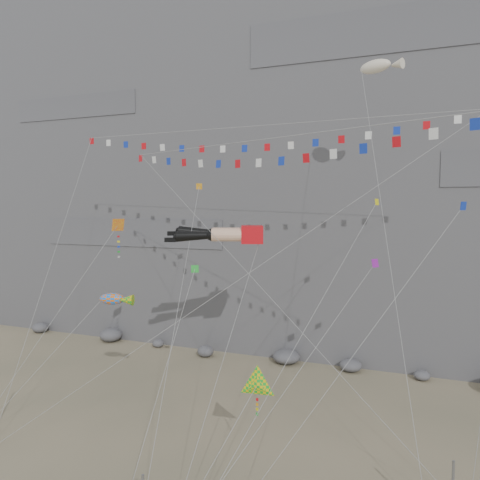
{
  "coord_description": "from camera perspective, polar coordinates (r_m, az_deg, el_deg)",
  "views": [
    {
      "loc": [
        11.5,
        -25.08,
        14.92
      ],
      "look_at": [
        -1.64,
        9.0,
        12.24
      ],
      "focal_mm": 35.0,
      "sensor_mm": 36.0,
      "label": 1
    }
  ],
  "objects": [
    {
      "name": "talus_boulders",
      "position": [
        45.91,
        5.68,
        -14.01
      ],
      "size": [
        60.0,
        3.0,
        1.2
      ],
      "primitive_type": null,
      "color": "slate",
      "rests_on": "ground"
    },
    {
      "name": "legs_kite",
      "position": [
        34.84,
        -1.82,
        0.68
      ],
      "size": [
        7.77,
        16.31,
        19.68
      ],
      "rotation": [
        0.0,
        0.0,
        0.36
      ],
      "color": "red",
      "rests_on": "ground"
    },
    {
      "name": "ground",
      "position": [
        31.37,
        -3.42,
        -24.22
      ],
      "size": [
        120.0,
        120.0,
        0.0
      ],
      "primitive_type": "plane",
      "color": "gray",
      "rests_on": "ground"
    },
    {
      "name": "small_kite_b",
      "position": [
        31.57,
        15.93,
        -3.06
      ],
      "size": [
        7.66,
        13.15,
        18.09
      ],
      "color": "purple",
      "rests_on": "ground"
    },
    {
      "name": "small_kite_e",
      "position": [
        28.25,
        25.07,
        3.03
      ],
      "size": [
        10.71,
        8.92,
        19.8
      ],
      "color": "#132FA9",
      "rests_on": "ground"
    },
    {
      "name": "fish_windsock",
      "position": [
        35.14,
        -15.37,
        -6.96
      ],
      "size": [
        7.29,
        8.04,
        12.15
      ],
      "color": "orange",
      "rests_on": "ground"
    },
    {
      "name": "harlequin_kite",
      "position": [
        36.4,
        -14.69,
        1.73
      ],
      "size": [
        6.62,
        9.25,
        16.7
      ],
      "color": "red",
      "rests_on": "ground"
    },
    {
      "name": "small_kite_c",
      "position": [
        32.29,
        -5.62,
        -3.85
      ],
      "size": [
        1.48,
        10.09,
        14.17
      ],
      "color": "green",
      "rests_on": "ground"
    },
    {
      "name": "flag_banner_lower",
      "position": [
        30.32,
        3.68,
        12.2
      ],
      "size": [
        26.0,
        10.58,
        22.84
      ],
      "color": "red",
      "rests_on": "ground"
    },
    {
      "name": "flag_banner_upper",
      "position": [
        37.09,
        1.9,
        13.69
      ],
      "size": [
        32.08,
        15.14,
        28.21
      ],
      "color": "red",
      "rests_on": "ground"
    },
    {
      "name": "blimp_windsock",
      "position": [
        37.47,
        16.16,
        19.52
      ],
      "size": [
        5.97,
        14.14,
        28.35
      ],
      "color": "white",
      "rests_on": "ground"
    },
    {
      "name": "small_kite_d",
      "position": [
        33.26,
        15.88,
        3.61
      ],
      "size": [
        7.13,
        16.0,
        22.61
      ],
      "color": "yellow",
      "rests_on": "ground"
    },
    {
      "name": "delta_kite",
      "position": [
        26.46,
        2.07,
        -17.31
      ],
      "size": [
        3.32,
        5.49,
        7.59
      ],
      "color": "yellow",
      "rests_on": "ground"
    },
    {
      "name": "cliff",
      "position": [
        59.09,
        9.84,
        13.95
      ],
      "size": [
        80.0,
        28.0,
        50.0
      ],
      "primitive_type": "cube",
      "color": "slate",
      "rests_on": "ground"
    },
    {
      "name": "small_kite_a",
      "position": [
        37.61,
        -5.12,
        5.88
      ],
      "size": [
        4.76,
        15.59,
        22.62
      ],
      "color": "orange",
      "rests_on": "ground"
    }
  ]
}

